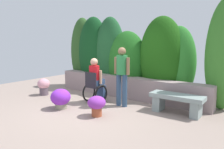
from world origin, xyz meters
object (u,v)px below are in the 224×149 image
object	(u,v)px
person_standing_companion	(122,73)
flower_pot_red_accent	(44,86)
flower_pot_purple_near	(61,98)
flower_pot_terracotta_by_wall	(97,104)
stone_bench	(177,101)
person_in_wheelchair	(96,82)

from	to	relation	value
person_standing_companion	flower_pot_red_accent	xyz separation A→B (m)	(-2.85, -0.50, -0.63)
flower_pot_purple_near	flower_pot_terracotta_by_wall	xyz separation A→B (m)	(1.18, 0.12, 0.01)
stone_bench	flower_pot_purple_near	size ratio (longest dim) A/B	2.42
flower_pot_purple_near	flower_pot_red_accent	bearing A→B (deg)	157.77
stone_bench	flower_pot_purple_near	bearing A→B (deg)	-155.69
flower_pot_purple_near	flower_pot_terracotta_by_wall	bearing A→B (deg)	5.75
person_in_wheelchair	person_standing_companion	xyz separation A→B (m)	(0.84, 0.14, 0.33)
person_standing_companion	flower_pot_red_accent	size ratio (longest dim) A/B	2.91
person_in_wheelchair	flower_pot_purple_near	xyz separation A→B (m)	(-0.36, -1.04, -0.33)
flower_pot_red_accent	flower_pot_terracotta_by_wall	bearing A→B (deg)	-11.15
person_in_wheelchair	flower_pot_terracotta_by_wall	size ratio (longest dim) A/B	2.65
flower_pot_red_accent	stone_bench	bearing A→B (deg)	10.20
person_standing_companion	flower_pot_terracotta_by_wall	world-z (taller)	person_standing_companion
person_in_wheelchair	flower_pot_terracotta_by_wall	world-z (taller)	person_in_wheelchair
flower_pot_terracotta_by_wall	stone_bench	bearing A→B (deg)	41.70
person_in_wheelchair	stone_bench	bearing A→B (deg)	4.70
flower_pot_terracotta_by_wall	person_standing_companion	bearing A→B (deg)	88.96
stone_bench	flower_pot_purple_near	distance (m)	3.05
stone_bench	flower_pot_red_accent	world-z (taller)	flower_pot_red_accent
person_standing_companion	flower_pot_purple_near	world-z (taller)	person_standing_companion
person_standing_companion	flower_pot_purple_near	size ratio (longest dim) A/B	3.03
person_in_wheelchair	flower_pot_red_accent	distance (m)	2.07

